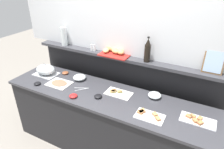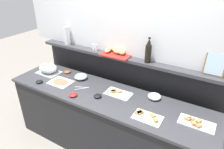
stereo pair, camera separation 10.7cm
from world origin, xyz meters
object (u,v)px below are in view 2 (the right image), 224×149
sandwich_platter_side (117,93)px  water_carafe (67,36)px  serving_cloche (48,69)px  glass_bowl_medium (154,97)px  sandwich_platter_front (147,117)px  condiment_bowl_red (73,95)px  serving_tongs (82,88)px  sandwich_platter_rear (196,123)px  pepper_shaker (96,48)px  salt_shaker (94,47)px  condiment_bowl_teal (98,96)px  wine_bottle_dark (148,51)px  glass_bowl_large (81,77)px  condiment_bowl_dark (67,72)px  bread_basket (115,51)px  framed_picture (215,64)px  cold_cuts_platter (61,82)px  condiment_bowl_cream (39,82)px

sandwich_platter_side → water_carafe: water_carafe is taller
serving_cloche → glass_bowl_medium: 1.59m
sandwich_platter_front → condiment_bowl_red: 0.92m
serving_cloche → serving_tongs: size_ratio=1.98×
sandwich_platter_rear → pepper_shaker: size_ratio=3.99×
salt_shaker → water_carafe: water_carafe is taller
condiment_bowl_teal → wine_bottle_dark: wine_bottle_dark is taller
glass_bowl_medium → water_carafe: water_carafe is taller
glass_bowl_large → pepper_shaker: bearing=71.9°
condiment_bowl_dark → bread_basket: 0.81m
wine_bottle_dark → pepper_shaker: (-0.77, 0.01, -0.10)m
glass_bowl_medium → salt_shaker: salt_shaker is taller
condiment_bowl_red → pepper_shaker: size_ratio=1.15×
condiment_bowl_teal → framed_picture: (1.13, 0.57, 0.46)m
cold_cuts_platter → condiment_bowl_cream: 0.29m
glass_bowl_large → pepper_shaker: pepper_shaker is taller
sandwich_platter_rear → sandwich_platter_side: (-0.94, 0.08, -0.00)m
condiment_bowl_teal → water_carafe: 1.14m
condiment_bowl_cream → water_carafe: 0.80m
sandwich_platter_rear → serving_tongs: size_ratio=2.02×
wine_bottle_dark → framed_picture: bearing=3.6°
serving_cloche → glass_bowl_large: serving_cloche is taller
condiment_bowl_red → salt_shaker: (-0.15, 0.66, 0.38)m
glass_bowl_medium → framed_picture: (0.54, 0.25, 0.45)m
condiment_bowl_teal → framed_picture: framed_picture is taller
sandwich_platter_side → serving_tongs: bearing=-164.9°
condiment_bowl_dark → framed_picture: bearing=8.0°
salt_shaker → glass_bowl_large: bearing=-99.4°
sandwich_platter_side → sandwich_platter_front: bearing=-26.3°
condiment_bowl_red → glass_bowl_medium: bearing=27.5°
wine_bottle_dark → framed_picture: size_ratio=1.22×
glass_bowl_large → condiment_bowl_teal: bearing=-29.5°
condiment_bowl_cream → pepper_shaker: bearing=51.9°
glass_bowl_medium → pepper_shaker: 1.06m
sandwich_platter_rear → salt_shaker: salt_shaker is taller
condiment_bowl_dark → condiment_bowl_teal: bearing=-22.1°
sandwich_platter_rear → condiment_bowl_teal: bearing=-174.5°
framed_picture → water_carafe: bearing=-178.9°
water_carafe → sandwich_platter_rear: bearing=-12.0°
serving_cloche → condiment_bowl_dark: bearing=31.9°
glass_bowl_medium → water_carafe: size_ratio=0.58×
sandwich_platter_side → cold_cuts_platter: (-0.80, -0.16, -0.00)m
sandwich_platter_side → condiment_bowl_teal: (-0.17, -0.19, 0.01)m
condiment_bowl_teal → framed_picture: bearing=26.7°
glass_bowl_medium → pepper_shaker: bearing=167.5°
condiment_bowl_red → wine_bottle_dark: 1.05m
water_carafe → condiment_bowl_cream: bearing=-88.2°
serving_cloche → serving_tongs: serving_cloche is taller
serving_cloche → glass_bowl_large: 0.53m
serving_tongs → glass_bowl_medium: bearing=15.9°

